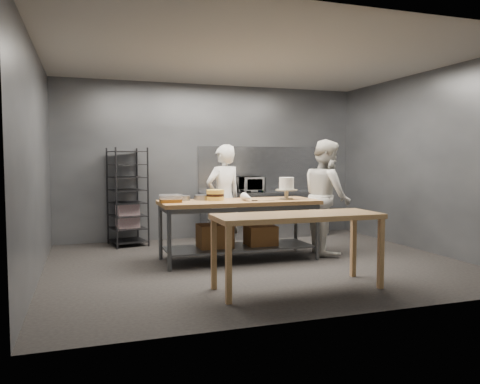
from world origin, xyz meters
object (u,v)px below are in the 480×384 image
at_px(microwave, 249,184).
at_px(frosted_cake_stand, 287,186).
at_px(speed_rack, 128,198).
at_px(work_table, 237,223).
at_px(chef_behind, 224,199).
at_px(layer_cake, 215,195).
at_px(near_counter, 298,221).
at_px(chef_right, 327,197).

bearing_deg(microwave, frosted_cake_stand, -92.62).
bearing_deg(speed_rack, work_table, -50.85).
bearing_deg(microwave, chef_behind, -125.98).
relative_size(frosted_cake_stand, layer_cake, 1.29).
bearing_deg(speed_rack, near_counter, -65.02).
bearing_deg(chef_right, frosted_cake_stand, 109.75).
distance_m(speed_rack, chef_right, 3.51).
xyz_separation_m(work_table, layer_cake, (-0.31, 0.11, 0.43)).
xyz_separation_m(speed_rack, chef_behind, (1.46, -1.13, 0.04)).
xyz_separation_m(chef_behind, frosted_cake_stand, (0.79, -0.78, 0.24)).
distance_m(work_table, microwave, 2.14).
bearing_deg(speed_rack, microwave, 1.96).
relative_size(chef_right, microwave, 3.44).
bearing_deg(frosted_cake_stand, microwave, 87.38).
height_order(work_table, layer_cake, layer_cake).
distance_m(speed_rack, layer_cake, 2.07).
distance_m(work_table, speed_rack, 2.36).
bearing_deg(near_counter, frosted_cake_stand, 70.28).
bearing_deg(near_counter, work_table, 95.99).
distance_m(work_table, chef_behind, 0.75).
distance_m(near_counter, frosted_cake_stand, 1.78).
distance_m(near_counter, chef_behind, 2.44).
height_order(chef_behind, microwave, chef_behind).
xyz_separation_m(speed_rack, layer_cake, (1.16, -1.70, 0.14)).
height_order(near_counter, microwave, microwave).
height_order(work_table, chef_behind, chef_behind).
bearing_deg(frosted_cake_stand, near_counter, -109.72).
bearing_deg(chef_behind, layer_cake, 44.63).
bearing_deg(chef_behind, microwave, -143.58).
bearing_deg(chef_right, microwave, 30.07).
bearing_deg(work_table, chef_behind, 91.21).
bearing_deg(layer_cake, speed_rack, 124.30).
bearing_deg(speed_rack, chef_right, -30.24).
bearing_deg(layer_cake, near_counter, -75.01).
xyz_separation_m(microwave, frosted_cake_stand, (-0.09, -1.99, 0.08)).
xyz_separation_m(work_table, microwave, (0.87, 1.89, 0.48)).
xyz_separation_m(chef_right, microwave, (-0.69, 1.85, 0.12)).
bearing_deg(near_counter, chef_right, 52.52).
height_order(chef_behind, chef_right, chef_right).
bearing_deg(chef_behind, speed_rack, -55.38).
bearing_deg(frosted_cake_stand, chef_behind, 135.51).
height_order(speed_rack, chef_right, chef_right).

